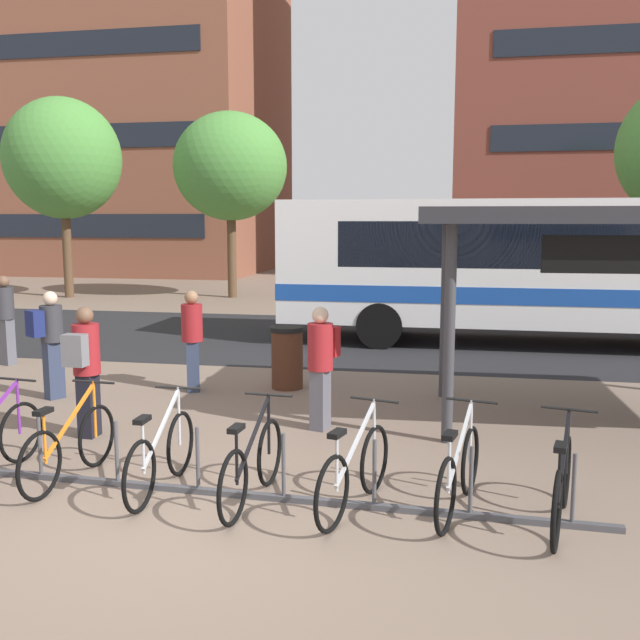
# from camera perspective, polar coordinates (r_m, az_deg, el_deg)

# --- Properties ---
(ground) EXTENTS (200.00, 200.00, 0.00)m
(ground) POSITION_cam_1_polar(r_m,az_deg,el_deg) (6.97, -11.58, -15.57)
(ground) COLOR #7A6656
(bus_lane_asphalt) EXTENTS (80.00, 7.20, 0.01)m
(bus_lane_asphalt) POSITION_cam_1_polar(r_m,az_deg,el_deg) (16.70, 2.08, -1.47)
(bus_lane_asphalt) COLOR #232326
(bus_lane_asphalt) RESTS_ON ground
(city_bus) EXTENTS (12.04, 2.63, 3.20)m
(city_bus) POSITION_cam_1_polar(r_m,az_deg,el_deg) (16.44, 18.10, 4.20)
(city_bus) COLOR white
(city_bus) RESTS_ON ground
(bike_rack) EXTENTS (9.97, 0.46, 0.70)m
(bike_rack) POSITION_cam_1_polar(r_m,az_deg,el_deg) (7.91, -15.96, -12.06)
(bike_rack) COLOR #47474C
(bike_rack) RESTS_ON ground
(parked_bicycle_orange_4) EXTENTS (0.52, 1.72, 0.99)m
(parked_bicycle_orange_4) POSITION_cam_1_polar(r_m,az_deg,el_deg) (8.09, -19.47, -9.60)
(parked_bicycle_orange_4) COLOR black
(parked_bicycle_orange_4) RESTS_ON ground
(parked_bicycle_silver_5) EXTENTS (0.52, 1.72, 0.99)m
(parked_bicycle_silver_5) POSITION_cam_1_polar(r_m,az_deg,el_deg) (7.55, -12.65, -10.61)
(parked_bicycle_silver_5) COLOR black
(parked_bicycle_silver_5) RESTS_ON ground
(parked_bicycle_black_6) EXTENTS (0.52, 1.72, 0.99)m
(parked_bicycle_black_6) POSITION_cam_1_polar(r_m,az_deg,el_deg) (7.12, -5.45, -11.59)
(parked_bicycle_black_6) COLOR black
(parked_bicycle_black_6) RESTS_ON ground
(parked_bicycle_silver_7) EXTENTS (0.63, 1.68, 0.99)m
(parked_bicycle_silver_7) POSITION_cam_1_polar(r_m,az_deg,el_deg) (6.93, 2.80, -12.13)
(parked_bicycle_silver_7) COLOR black
(parked_bicycle_silver_7) RESTS_ON ground
(parked_bicycle_silver_8) EXTENTS (0.58, 1.69, 0.99)m
(parked_bicycle_silver_8) POSITION_cam_1_polar(r_m,az_deg,el_deg) (7.01, 11.09, -12.05)
(parked_bicycle_silver_8) COLOR black
(parked_bicycle_silver_8) RESTS_ON ground
(parked_bicycle_black_9) EXTENTS (0.57, 1.69, 0.99)m
(parked_bicycle_black_9) POSITION_cam_1_polar(r_m,az_deg,el_deg) (6.93, 18.88, -12.57)
(parked_bicycle_black_9) COLOR black
(parked_bicycle_black_9) RESTS_ON ground
(commuter_red_pack_0) EXTENTS (0.43, 0.58, 1.65)m
(commuter_red_pack_0) POSITION_cam_1_polar(r_m,az_deg,el_deg) (9.38, 0.12, -3.17)
(commuter_red_pack_0) COLOR #565660
(commuter_red_pack_0) RESTS_ON ground
(commuter_red_pack_1) EXTENTS (0.47, 0.60, 1.65)m
(commuter_red_pack_1) POSITION_cam_1_polar(r_m,az_deg,el_deg) (11.66, -10.24, -1.06)
(commuter_red_pack_1) COLOR #2D3851
(commuter_red_pack_1) RESTS_ON ground
(commuter_navy_pack_2) EXTENTS (0.54, 0.61, 1.69)m
(commuter_navy_pack_2) POSITION_cam_1_polar(r_m,az_deg,el_deg) (11.71, -20.90, -1.29)
(commuter_navy_pack_2) COLOR #2D3851
(commuter_navy_pack_2) RESTS_ON ground
(commuter_grey_pack_3) EXTENTS (0.35, 0.53, 1.69)m
(commuter_grey_pack_3) POSITION_cam_1_polar(r_m,az_deg,el_deg) (9.48, -18.35, -3.32)
(commuter_grey_pack_3) COLOR black
(commuter_grey_pack_3) RESTS_ON ground
(commuter_red_pack_4) EXTENTS (0.59, 0.47, 1.72)m
(commuter_red_pack_4) POSITION_cam_1_polar(r_m,az_deg,el_deg) (14.83, -24.07, 0.48)
(commuter_red_pack_4) COLOR #565660
(commuter_red_pack_4) RESTS_ON ground
(trash_bin) EXTENTS (0.55, 0.55, 1.03)m
(trash_bin) POSITION_cam_1_polar(r_m,az_deg,el_deg) (11.74, -2.66, -3.01)
(trash_bin) COLOR #4C2819
(trash_bin) RESTS_ON ground
(street_tree_0) EXTENTS (4.04, 4.04, 6.99)m
(street_tree_0) POSITION_cam_1_polar(r_m,az_deg,el_deg) (27.01, -19.99, 12.08)
(street_tree_0) COLOR brown
(street_tree_0) RESTS_ON ground
(street_tree_3) EXTENTS (3.98, 3.98, 6.50)m
(street_tree_3) POSITION_cam_1_polar(r_m,az_deg,el_deg) (25.59, -7.22, 12.12)
(street_tree_3) COLOR brown
(street_tree_3) RESTS_ON ground
(building_left_wing) EXTENTS (20.72, 12.40, 20.61)m
(building_left_wing) POSITION_cam_1_polar(r_m,az_deg,el_deg) (43.13, -18.55, 17.75)
(building_left_wing) COLOR brown
(building_left_wing) RESTS_ON ground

